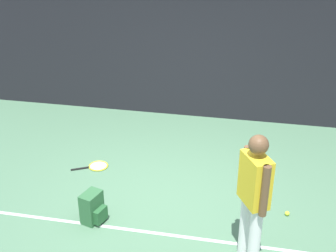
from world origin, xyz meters
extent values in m
plane|color=#4C7556|center=(0.00, 0.00, 0.00)|extent=(12.00, 12.00, 0.00)
cube|color=black|center=(0.00, 3.00, 1.41)|extent=(10.00, 0.10, 2.82)
cube|color=white|center=(0.00, -0.77, 0.00)|extent=(9.00, 0.05, 0.00)
cylinder|color=white|center=(1.21, -0.92, 0.42)|extent=(0.14, 0.14, 0.85)
cylinder|color=white|center=(1.33, -1.13, 0.42)|extent=(0.14, 0.14, 0.85)
cube|color=yellow|center=(1.27, -1.02, 1.15)|extent=(0.39, 0.46, 0.60)
sphere|color=brown|center=(1.27, -1.02, 1.59)|extent=(0.22, 0.22, 0.22)
cylinder|color=brown|center=(1.16, -0.83, 1.14)|extent=(0.09, 0.09, 0.62)
cylinder|color=brown|center=(1.38, -1.22, 1.14)|extent=(0.09, 0.09, 0.62)
cylinder|color=black|center=(-1.49, 0.54, 0.01)|extent=(0.28, 0.17, 0.03)
torus|color=gold|center=(-1.23, 0.68, 0.01)|extent=(0.44, 0.44, 0.02)
cylinder|color=#B2B2B2|center=(-1.23, 0.68, 0.01)|extent=(0.37, 0.37, 0.00)
cube|color=#2D6038|center=(-0.83, -0.68, 0.22)|extent=(0.28, 0.35, 0.44)
cube|color=#23562D|center=(-0.70, -0.72, 0.14)|extent=(0.14, 0.23, 0.20)
sphere|color=#CCE033|center=(1.78, -0.04, 0.03)|extent=(0.07, 0.07, 0.07)
camera|label=1|loc=(1.16, -5.35, 3.89)|focal=48.33mm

